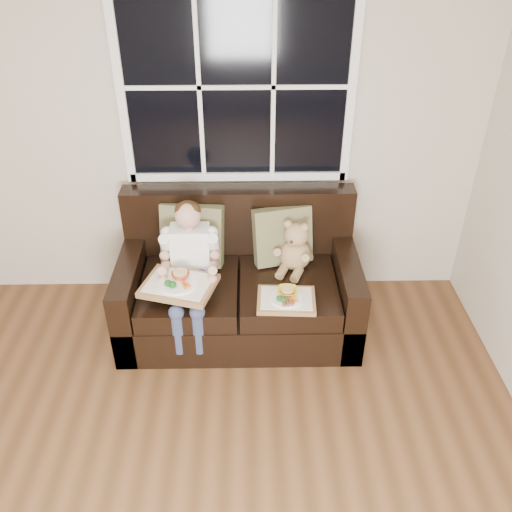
{
  "coord_description": "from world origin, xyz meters",
  "views": [
    {
      "loc": [
        0.54,
        -1.18,
        2.72
      ],
      "look_at": [
        0.59,
        1.85,
        0.7
      ],
      "focal_mm": 38.0,
      "sensor_mm": 36.0,
      "label": 1
    }
  ],
  "objects_px": {
    "loveseat": "(239,287)",
    "tray_right": "(286,299)",
    "teddy_bear": "(296,250)",
    "tray_left": "(179,284)",
    "child": "(190,259)"
  },
  "relations": [
    {
      "from": "tray_left",
      "to": "tray_right",
      "type": "relative_size",
      "value": 1.35
    },
    {
      "from": "child",
      "to": "tray_left",
      "type": "xyz_separation_m",
      "value": [
        -0.06,
        -0.19,
        -0.07
      ]
    },
    {
      "from": "child",
      "to": "tray_right",
      "type": "distance_m",
      "value": 0.72
    },
    {
      "from": "child",
      "to": "teddy_bear",
      "type": "relative_size",
      "value": 2.22
    },
    {
      "from": "loveseat",
      "to": "tray_right",
      "type": "xyz_separation_m",
      "value": [
        0.32,
        -0.36,
        0.17
      ]
    },
    {
      "from": "loveseat",
      "to": "tray_left",
      "type": "distance_m",
      "value": 0.57
    },
    {
      "from": "teddy_bear",
      "to": "loveseat",
      "type": "bearing_deg",
      "value": -152.4
    },
    {
      "from": "loveseat",
      "to": "child",
      "type": "xyz_separation_m",
      "value": [
        -0.33,
        -0.12,
        0.34
      ]
    },
    {
      "from": "child",
      "to": "loveseat",
      "type": "bearing_deg",
      "value": 19.89
    },
    {
      "from": "child",
      "to": "tray_left",
      "type": "height_order",
      "value": "child"
    },
    {
      "from": "teddy_bear",
      "to": "tray_left",
      "type": "relative_size",
      "value": 0.74
    },
    {
      "from": "loveseat",
      "to": "tray_right",
      "type": "height_order",
      "value": "loveseat"
    },
    {
      "from": "child",
      "to": "teddy_bear",
      "type": "xyz_separation_m",
      "value": [
        0.74,
        0.17,
        -0.04
      ]
    },
    {
      "from": "child",
      "to": "tray_left",
      "type": "relative_size",
      "value": 1.64
    },
    {
      "from": "child",
      "to": "teddy_bear",
      "type": "distance_m",
      "value": 0.76
    }
  ]
}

